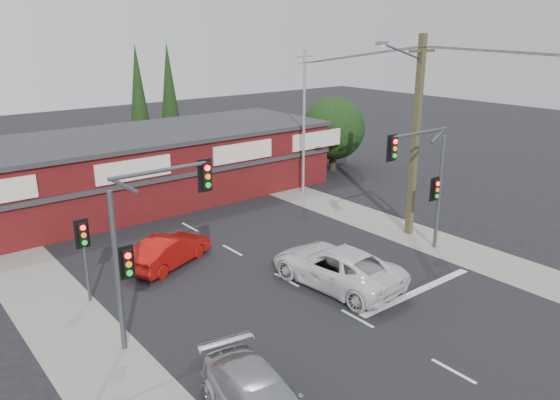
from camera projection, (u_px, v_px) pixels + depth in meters
ground at (329, 304)px, 21.18m from camera, size 120.00×120.00×0.00m
road_strip at (254, 262)px, 24.91m from camera, size 14.00×70.00×0.01m
verge_left at (65, 321)px, 19.87m from camera, size 3.00×70.00×0.02m
verge_right at (379, 223)px, 29.96m from camera, size 3.00×70.00×0.02m
stop_line at (418, 291)px, 22.14m from camera, size 6.50×0.35×0.01m
white_suv at (336, 266)px, 22.53m from camera, size 3.25×6.12×1.64m
red_sedan at (169, 250)px, 24.42m from camera, size 4.58×3.09×1.43m
lane_dashes at (258, 264)px, 24.69m from camera, size 0.12×47.01×0.01m
shop_building at (123, 170)px, 32.63m from camera, size 27.30×8.40×4.22m
tree_cluster at (331, 131)px, 40.56m from camera, size 5.90×5.10×5.50m
conifer_near at (139, 97)px, 39.53m from camera, size 1.80×1.80×9.25m
conifer_far at (169, 91)px, 43.10m from camera, size 1.80×1.80×9.25m
traffic_mast_left at (146, 231)px, 17.68m from camera, size 3.77×0.27×5.97m
traffic_mast_right at (426, 172)px, 24.82m from camera, size 3.96×0.27×5.97m
pedestal_signal at (84, 244)px, 20.67m from camera, size 0.55×0.27×3.38m
utility_pole at (414, 131)px, 26.75m from camera, size 4.38×0.59×10.00m
steel_pole at (304, 121)px, 34.07m from camera, size 1.20×0.16×9.00m
power_lines at (534, 59)px, 21.65m from camera, size 2.01×29.00×1.22m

